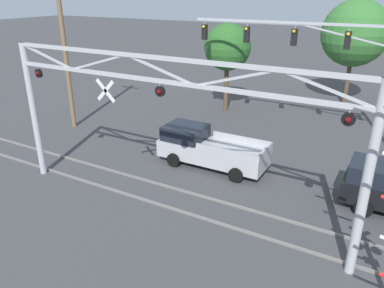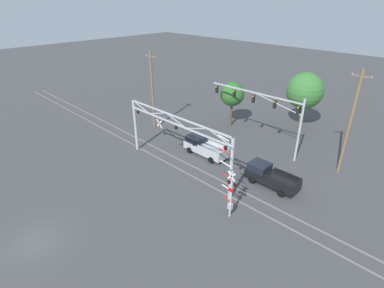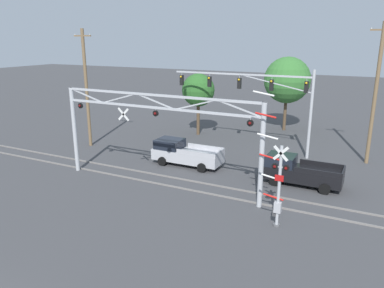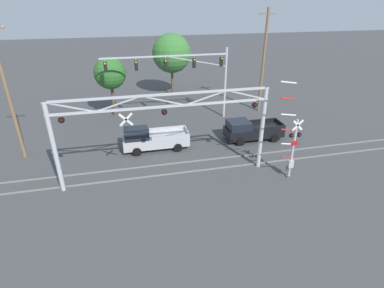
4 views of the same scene
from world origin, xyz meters
TOP-DOWN VIEW (x-y plane):
  - ground_plane at (0.00, 0.00)m, footprint 200.00×200.00m
  - rail_track_near at (0.00, 14.66)m, footprint 80.00×0.08m
  - rail_track_far at (0.00, 16.10)m, footprint 80.00×0.08m
  - crossing_gantry at (-0.01, 14.38)m, footprint 14.11×0.30m
  - crossing_signal_mast at (8.29, 12.52)m, footprint 2.02×0.35m
  - traffic_signal_span at (4.12, 24.96)m, footprint 12.15×0.39m
  - pickup_truck_lead at (-0.49, 19.06)m, footprint 5.38×2.19m
  - pickup_truck_following at (8.19, 18.90)m, footprint 5.08×2.19m
  - utility_pole_left at (-10.60, 19.96)m, footprint 1.80×0.28m
  - utility_pole_right at (12.10, 25.80)m, footprint 1.80×0.28m
  - background_tree_beyond_span at (3.72, 33.83)m, footprint 4.74×4.74m
  - background_tree_far_left_verge at (-3.60, 27.98)m, footprint 3.23×3.23m

SIDE VIEW (x-z plane):
  - ground_plane at x=0.00m, z-range 0.00..0.00m
  - rail_track_near at x=0.00m, z-range 0.00..0.10m
  - rail_track_far at x=0.00m, z-range 0.00..0.10m
  - pickup_truck_following at x=8.19m, z-range -0.02..1.85m
  - pickup_truck_lead at x=-0.49m, z-range -0.02..1.85m
  - crossing_signal_mast at x=8.29m, z-range -1.14..5.82m
  - crossing_gantry at x=-0.01m, z-range 1.03..7.14m
  - background_tree_far_left_verge at x=-3.60m, z-range 1.42..7.54m
  - traffic_signal_span at x=4.12m, z-range 1.54..8.64m
  - utility_pole_left at x=-10.60m, z-range 0.15..10.36m
  - background_tree_beyond_span at x=3.72m, z-range 1.44..9.08m
  - utility_pole_right at x=12.10m, z-range 0.15..10.75m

